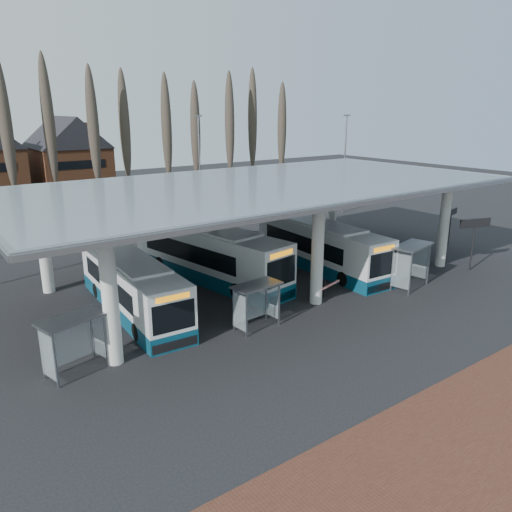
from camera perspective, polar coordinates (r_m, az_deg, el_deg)
ground at (r=27.62m, az=10.37°, el=-6.83°), size 140.00×140.00×0.00m
station_canopy at (r=31.80m, az=0.40°, el=7.24°), size 32.00×16.00×6.34m
poplar_row at (r=53.61m, az=-16.19°, el=13.75°), size 45.10×1.10×14.50m
lamp_post_b at (r=50.07m, az=-6.46°, el=10.17°), size 0.80×0.16×10.17m
lamp_post_c at (r=53.95m, az=10.09°, el=10.48°), size 0.80×0.16×10.17m
bus_0 at (r=28.17m, az=-14.01°, el=-3.37°), size 3.04×11.34×3.12m
bus_1 at (r=32.67m, az=-5.51°, el=0.18°), size 4.73×12.95×3.52m
bus_2 at (r=35.12m, az=7.23°, el=1.10°), size 3.21×11.92×3.28m
shelter_0 at (r=22.49m, az=-20.34°, el=-8.16°), size 2.96×1.97×2.52m
shelter_1 at (r=25.32m, az=-0.10°, el=-4.55°), size 2.64×1.47×2.36m
shelter_2 at (r=32.35m, az=17.13°, el=-0.01°), size 3.23×2.08×2.77m
info_sign_0 at (r=37.03m, az=23.73°, el=3.03°), size 2.38×0.86×3.65m
info_sign_1 at (r=43.61m, az=21.42°, el=4.40°), size 1.98×0.50×2.97m
barrier at (r=29.68m, az=8.32°, el=-3.40°), size 1.98×0.81×1.02m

